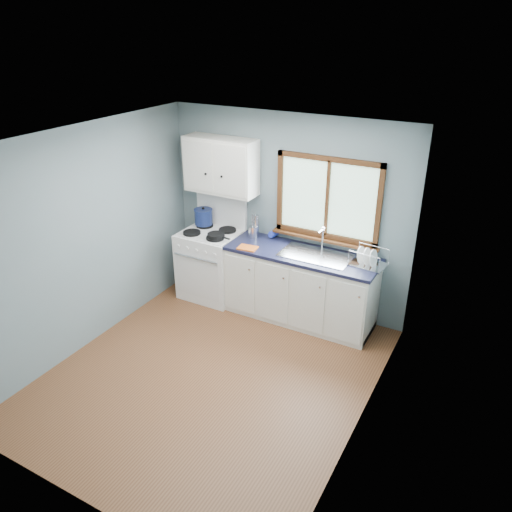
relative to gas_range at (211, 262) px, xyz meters
The scene contains 19 objects.
floor 1.82m from the gas_range, 57.18° to the right, with size 3.20×3.60×0.02m, color brown.
ceiling 2.67m from the gas_range, 57.18° to the right, with size 3.20×3.60×0.02m, color white.
wall_back 1.26m from the gas_range, 19.54° to the left, with size 3.20×0.02×2.50m, color slate.
wall_front 3.50m from the gas_range, 73.86° to the right, with size 3.20×0.02×2.50m, color slate.
wall_left 1.78m from the gas_range, 114.14° to the right, with size 0.02×3.60×2.50m, color slate.
wall_right 3.05m from the gas_range, 29.91° to the right, with size 0.02×3.60×2.50m, color slate.
gas_range is the anchor object (origin of this frame).
base_cabinets 1.31m from the gas_range, ahead, with size 1.85×0.60×0.88m.
countertop 1.37m from the gas_range, ahead, with size 1.89×0.64×0.04m, color black.
sink 1.53m from the gas_range, ahead, with size 0.84×0.46×0.44m.
window 1.81m from the gas_range, 11.37° to the left, with size 1.36×0.10×1.03m.
upper_cabinets 1.32m from the gas_range, 56.70° to the left, with size 0.95×0.35×0.70m.
skillet 0.55m from the gas_range, 37.76° to the right, with size 0.35×0.25×0.04m.
stockpot 0.62m from the gas_range, 143.88° to the left, with size 0.28×0.28×0.24m.
utensil_crock 0.77m from the gas_range, 14.11° to the left, with size 0.14×0.14×0.39m.
thermos 0.85m from the gas_range, 16.29° to the left, with size 0.07×0.07×0.30m, color silver.
soap_bottle 0.97m from the gas_range, 15.44° to the left, with size 0.09×0.09×0.24m, color blue.
dish_towel 0.83m from the gas_range, 16.02° to the right, with size 0.23×0.17×0.02m, color #D55F1D.
dish_rack 2.15m from the gas_range, ahead, with size 0.42×0.34×0.20m.
Camera 1 is at (2.48, -3.55, 3.45)m, focal length 35.00 mm.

